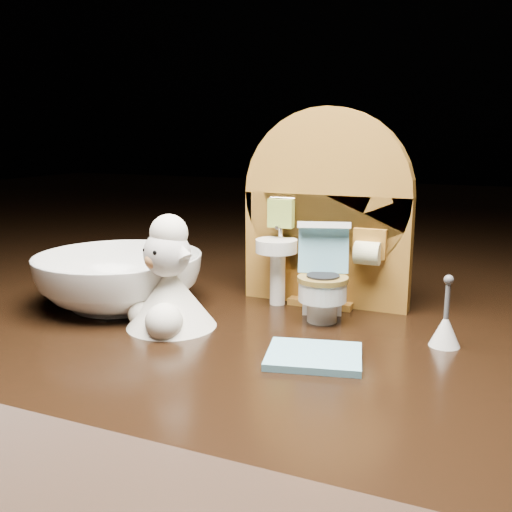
{
  "coord_description": "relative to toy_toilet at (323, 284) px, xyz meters",
  "views": [
    {
      "loc": [
        0.12,
        -0.35,
        0.13
      ],
      "look_at": [
        -0.03,
        0.01,
        0.05
      ],
      "focal_mm": 40.0,
      "sensor_mm": 36.0,
      "label": 1
    }
  ],
  "objects": [
    {
      "name": "toy_toilet",
      "position": [
        0.0,
        0.0,
        0.0
      ],
      "size": [
        0.04,
        0.05,
        0.07
      ],
      "rotation": [
        0.0,
        0.0,
        0.3
      ],
      "color": "white",
      "rests_on": "ground"
    },
    {
      "name": "ceramic_bowl",
      "position": [
        -0.15,
        -0.03,
        -0.01
      ],
      "size": [
        0.15,
        0.15,
        0.04
      ],
      "primitive_type": "imported",
      "rotation": [
        0.0,
        0.0,
        -0.24
      ],
      "color": "white",
      "rests_on": "ground"
    },
    {
      "name": "backdrop_panel",
      "position": [
        -0.01,
        0.04,
        0.04
      ],
      "size": [
        0.13,
        0.05,
        0.15
      ],
      "color": "#9E6924",
      "rests_on": "ground"
    },
    {
      "name": "toilet_brush",
      "position": [
        0.09,
        -0.02,
        -0.01
      ],
      "size": [
        0.02,
        0.02,
        0.05
      ],
      "color": "white",
      "rests_on": "ground"
    },
    {
      "name": "bath_mat",
      "position": [
        0.02,
        -0.08,
        -0.02
      ],
      "size": [
        0.06,
        0.06,
        0.0
      ],
      "primitive_type": "cube",
      "rotation": [
        0.0,
        0.0,
        0.23
      ],
      "color": "#71B6CD",
      "rests_on": "ground"
    },
    {
      "name": "plush_lamb",
      "position": [
        -0.09,
        -0.06,
        0.0
      ],
      "size": [
        0.06,
        0.06,
        0.08
      ],
      "rotation": [
        0.0,
        0.0,
        -0.38
      ],
      "color": "white",
      "rests_on": "ground"
    }
  ]
}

